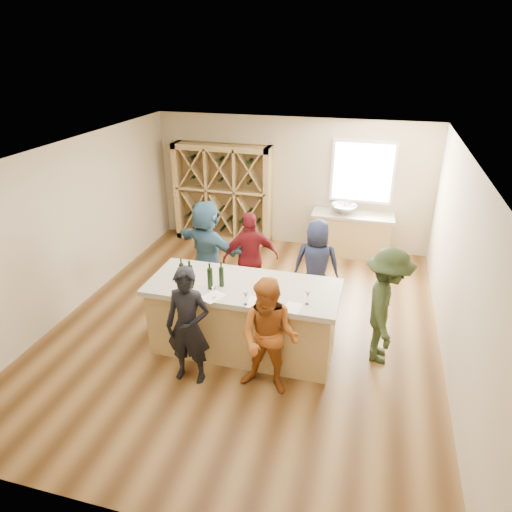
% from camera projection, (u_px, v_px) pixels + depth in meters
% --- Properties ---
extents(floor, '(6.00, 7.00, 0.10)m').
position_uv_depth(floor, '(247.00, 326.00, 7.49)').
color(floor, brown).
rests_on(floor, ground).
extents(ceiling, '(6.00, 7.00, 0.10)m').
position_uv_depth(ceiling, '(245.00, 149.00, 6.26)').
color(ceiling, white).
rests_on(ceiling, ground).
extents(wall_back, '(6.00, 0.10, 2.80)m').
position_uv_depth(wall_back, '(291.00, 182.00, 9.98)').
color(wall_back, '#BFAD8A').
rests_on(wall_back, ground).
extents(wall_front, '(6.00, 0.10, 2.80)m').
position_uv_depth(wall_front, '(126.00, 413.00, 3.78)').
color(wall_front, '#BFAD8A').
rests_on(wall_front, ground).
extents(wall_left, '(0.10, 7.00, 2.80)m').
position_uv_depth(wall_left, '(71.00, 226.00, 7.60)').
color(wall_left, '#BFAD8A').
rests_on(wall_left, ground).
extents(wall_right, '(0.10, 7.00, 2.80)m').
position_uv_depth(wall_right, '(463.00, 270.00, 6.16)').
color(wall_right, '#BFAD8A').
rests_on(wall_right, ground).
extents(window_frame, '(1.30, 0.06, 1.30)m').
position_uv_depth(window_frame, '(363.00, 172.00, 9.40)').
color(window_frame, white).
rests_on(window_frame, wall_back).
extents(window_pane, '(1.18, 0.01, 1.18)m').
position_uv_depth(window_pane, '(363.00, 173.00, 9.37)').
color(window_pane, white).
rests_on(window_pane, wall_back).
extents(wine_rack, '(2.20, 0.45, 2.20)m').
position_uv_depth(wine_rack, '(223.00, 194.00, 10.21)').
color(wine_rack, tan).
rests_on(wine_rack, floor).
extents(back_counter_base, '(1.60, 0.58, 0.86)m').
position_uv_depth(back_counter_base, '(351.00, 236.00, 9.75)').
color(back_counter_base, tan).
rests_on(back_counter_base, floor).
extents(back_counter_top, '(1.70, 0.62, 0.06)m').
position_uv_depth(back_counter_top, '(353.00, 215.00, 9.56)').
color(back_counter_top, '#AAA18C').
rests_on(back_counter_top, back_counter_base).
extents(sink, '(0.54, 0.54, 0.19)m').
position_uv_depth(sink, '(344.00, 209.00, 9.55)').
color(sink, silver).
rests_on(sink, back_counter_top).
extents(faucet, '(0.02, 0.02, 0.30)m').
position_uv_depth(faucet, '(345.00, 204.00, 9.69)').
color(faucet, silver).
rests_on(faucet, back_counter_top).
extents(tasting_counter_base, '(2.60, 1.00, 1.00)m').
position_uv_depth(tasting_counter_base, '(244.00, 320.00, 6.68)').
color(tasting_counter_base, tan).
rests_on(tasting_counter_base, floor).
extents(tasting_counter_top, '(2.72, 1.12, 0.08)m').
position_uv_depth(tasting_counter_top, '(243.00, 287.00, 6.45)').
color(tasting_counter_top, '#AAA18C').
rests_on(tasting_counter_top, tasting_counter_base).
extents(wine_bottle_a, '(0.08, 0.08, 0.28)m').
position_uv_depth(wine_bottle_a, '(182.00, 273.00, 6.46)').
color(wine_bottle_a, black).
rests_on(wine_bottle_a, tasting_counter_top).
extents(wine_bottle_b, '(0.10, 0.10, 0.33)m').
position_uv_depth(wine_bottle_b, '(190.00, 277.00, 6.30)').
color(wine_bottle_b, black).
rests_on(wine_bottle_b, tasting_counter_top).
extents(wine_bottle_d, '(0.09, 0.09, 0.31)m').
position_uv_depth(wine_bottle_d, '(210.00, 279.00, 6.27)').
color(wine_bottle_d, black).
rests_on(wine_bottle_d, tasting_counter_top).
extents(wine_bottle_e, '(0.09, 0.09, 0.28)m').
position_uv_depth(wine_bottle_e, '(221.00, 277.00, 6.35)').
color(wine_bottle_e, black).
rests_on(wine_bottle_e, tasting_counter_top).
extents(wine_glass_a, '(0.07, 0.07, 0.16)m').
position_uv_depth(wine_glass_a, '(214.00, 293.00, 6.07)').
color(wine_glass_a, white).
rests_on(wine_glass_a, tasting_counter_top).
extents(wine_glass_b, '(0.08, 0.08, 0.17)m').
position_uv_depth(wine_glass_b, '(246.00, 299.00, 5.92)').
color(wine_glass_b, white).
rests_on(wine_glass_b, tasting_counter_top).
extents(wine_glass_d, '(0.09, 0.09, 0.20)m').
position_uv_depth(wine_glass_d, '(271.00, 286.00, 6.20)').
color(wine_glass_d, white).
rests_on(wine_glass_d, tasting_counter_top).
extents(wine_glass_e, '(0.09, 0.09, 0.19)m').
position_uv_depth(wine_glass_e, '(307.00, 298.00, 5.92)').
color(wine_glass_e, white).
rests_on(wine_glass_e, tasting_counter_top).
extents(tasting_menu_a, '(0.34, 0.38, 0.00)m').
position_uv_depth(tasting_menu_a, '(213.00, 297.00, 6.13)').
color(tasting_menu_a, white).
rests_on(tasting_menu_a, tasting_counter_top).
extents(tasting_menu_b, '(0.26, 0.33, 0.00)m').
position_uv_depth(tasting_menu_b, '(256.00, 302.00, 6.00)').
color(tasting_menu_b, white).
rests_on(tasting_menu_b, tasting_counter_top).
extents(tasting_menu_c, '(0.24, 0.30, 0.00)m').
position_uv_depth(tasting_menu_c, '(293.00, 308.00, 5.88)').
color(tasting_menu_c, white).
rests_on(tasting_menu_c, tasting_counter_top).
extents(person_near_left, '(0.61, 0.45, 1.66)m').
position_uv_depth(person_near_left, '(188.00, 326.00, 5.94)').
color(person_near_left, black).
rests_on(person_near_left, floor).
extents(person_near_right, '(0.83, 0.51, 1.63)m').
position_uv_depth(person_near_right, '(269.00, 338.00, 5.74)').
color(person_near_right, '#994C19').
rests_on(person_near_right, floor).
extents(person_server, '(0.53, 1.12, 1.73)m').
position_uv_depth(person_server, '(386.00, 306.00, 6.32)').
color(person_server, '#263319').
rests_on(person_server, floor).
extents(person_far_mid, '(1.08, 0.83, 1.65)m').
position_uv_depth(person_far_mid, '(251.00, 258.00, 7.82)').
color(person_far_mid, '#590F14').
rests_on(person_far_mid, floor).
extents(person_far_right, '(0.81, 0.56, 1.58)m').
position_uv_depth(person_far_right, '(316.00, 265.00, 7.66)').
color(person_far_right, '#191E38').
rests_on(person_far_right, floor).
extents(person_far_left, '(1.73, 1.18, 1.75)m').
position_uv_depth(person_far_left, '(207.00, 248.00, 8.08)').
color(person_far_left, '#335972').
rests_on(person_far_left, floor).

